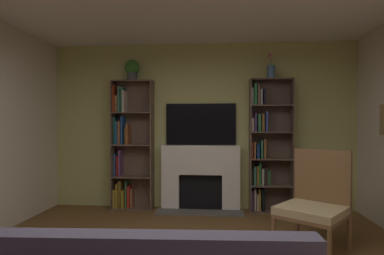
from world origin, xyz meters
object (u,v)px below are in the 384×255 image
object	(u,v)px
vase_with_flowers	(271,71)
bookshelf_right	(266,148)
tv	(201,124)
bookshelf_left	(128,147)
fireplace	(201,176)
armchair	(315,201)
potted_plant	(132,69)

from	to	relation	value
vase_with_flowers	bookshelf_right	bearing A→B (deg)	150.52
tv	bookshelf_right	bearing A→B (deg)	-4.19
bookshelf_left	fireplace	bearing A→B (deg)	-0.15
fireplace	tv	xyz separation A→B (m)	(0.00, 0.07, 0.84)
fireplace	vase_with_flowers	distance (m)	2.02
tv	vase_with_flowers	xyz separation A→B (m)	(1.12, -0.12, 0.83)
bookshelf_right	armchair	distance (m)	1.67
bookshelf_left	bookshelf_right	bearing A→B (deg)	-0.14
fireplace	bookshelf_right	xyz separation A→B (m)	(1.04, -0.00, 0.47)
tv	bookshelf_left	distance (m)	1.26
potted_plant	bookshelf_left	bearing A→B (deg)	149.29
tv	potted_plant	world-z (taller)	potted_plant
tv	armchair	distance (m)	2.31
bookshelf_right	tv	bearing A→B (deg)	175.81
tv	armchair	size ratio (longest dim) A/B	1.04
fireplace	tv	world-z (taller)	tv
fireplace	tv	bearing A→B (deg)	90.00
bookshelf_right	armchair	size ratio (longest dim) A/B	1.92
vase_with_flowers	potted_plant	bearing A→B (deg)	-180.00
potted_plant	vase_with_flowers	xyz separation A→B (m)	(2.23, 0.00, -0.07)
bookshelf_right	potted_plant	distance (m)	2.50
bookshelf_right	potted_plant	bearing A→B (deg)	-178.83
bookshelf_right	potted_plant	world-z (taller)	potted_plant
fireplace	bookshelf_right	world-z (taller)	bookshelf_right
potted_plant	armchair	size ratio (longest dim) A/B	0.31
bookshelf_left	bookshelf_right	distance (m)	2.24
bookshelf_right	armchair	world-z (taller)	bookshelf_right
tv	armchair	world-z (taller)	tv
armchair	bookshelf_left	bearing A→B (deg)	148.68
potted_plant	armchair	bearing A→B (deg)	-31.34
potted_plant	vase_with_flowers	size ratio (longest dim) A/B	0.83
bookshelf_left	bookshelf_right	world-z (taller)	same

